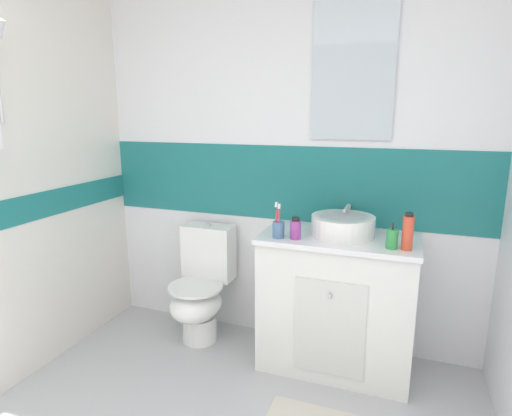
% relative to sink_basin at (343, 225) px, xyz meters
% --- Properties ---
extents(wall_back_tiled, '(3.20, 0.20, 2.50)m').
position_rel_sink_basin_xyz_m(wall_back_tiled, '(-0.42, 0.28, 0.35)').
color(wall_back_tiled, white).
rests_on(wall_back_tiled, ground_plane).
extents(vanity_cabinet, '(0.92, 0.52, 0.85)m').
position_rel_sink_basin_xyz_m(vanity_cabinet, '(-0.01, -0.01, -0.49)').
color(vanity_cabinet, silver).
rests_on(vanity_cabinet, ground_plane).
extents(sink_basin, '(0.37, 0.42, 0.15)m').
position_rel_sink_basin_xyz_m(sink_basin, '(0.00, 0.00, 0.00)').
color(sink_basin, white).
rests_on(sink_basin, vanity_cabinet).
extents(toilet, '(0.37, 0.50, 0.80)m').
position_rel_sink_basin_xyz_m(toilet, '(-0.95, -0.01, -0.54)').
color(toilet, white).
rests_on(toilet, ground_plane).
extents(toothbrush_cup, '(0.07, 0.07, 0.21)m').
position_rel_sink_basin_xyz_m(toothbrush_cup, '(-0.34, -0.18, -0.01)').
color(toothbrush_cup, '#4C7299').
rests_on(toothbrush_cup, vanity_cabinet).
extents(soap_dispenser, '(0.06, 0.06, 0.15)m').
position_rel_sink_basin_xyz_m(soap_dispenser, '(0.28, -0.16, -0.01)').
color(soap_dispenser, green).
rests_on(soap_dispenser, vanity_cabinet).
extents(shampoo_bottle_tall, '(0.06, 0.06, 0.20)m').
position_rel_sink_basin_xyz_m(shampoo_bottle_tall, '(0.36, -0.16, 0.03)').
color(shampoo_bottle_tall, '#D84C33').
rests_on(shampoo_bottle_tall, vanity_cabinet).
extents(lotion_bottle_short, '(0.06, 0.06, 0.13)m').
position_rel_sink_basin_xyz_m(lotion_bottle_short, '(-0.24, -0.17, -0.00)').
color(lotion_bottle_short, '#993F99').
rests_on(lotion_bottle_short, vanity_cabinet).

